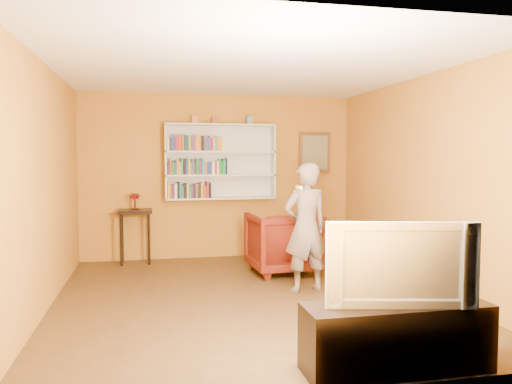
% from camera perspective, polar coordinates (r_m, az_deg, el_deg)
% --- Properties ---
extents(room_shell, '(5.30, 5.80, 2.88)m').
position_cam_1_polar(room_shell, '(5.90, -0.87, -2.39)').
color(room_shell, '#412D15').
rests_on(room_shell, ground).
extents(bookshelf, '(1.80, 0.29, 1.23)m').
position_cam_1_polar(bookshelf, '(8.24, -4.14, 3.45)').
color(bookshelf, silver).
rests_on(bookshelf, room_shell).
extents(books_row_lower, '(0.69, 0.19, 0.27)m').
position_cam_1_polar(books_row_lower, '(8.10, -7.62, 0.15)').
color(books_row_lower, orange).
rests_on(books_row_lower, bookshelf).
extents(books_row_middle, '(0.95, 0.19, 0.26)m').
position_cam_1_polar(books_row_middle, '(8.09, -6.68, 2.82)').
color(books_row_middle, '#4D2673').
rests_on(books_row_middle, bookshelf).
extents(books_row_upper, '(0.92, 0.18, 0.26)m').
position_cam_1_polar(books_row_upper, '(8.09, -6.92, 5.51)').
color(books_row_upper, silver).
rests_on(books_row_upper, bookshelf).
extents(ornament_left, '(0.09, 0.09, 0.12)m').
position_cam_1_polar(ornament_left, '(8.16, -7.03, 8.22)').
color(ornament_left, '#C06C37').
rests_on(ornament_left, bookshelf).
extents(ornament_centre, '(0.08, 0.08, 0.11)m').
position_cam_1_polar(ornament_centre, '(8.19, -4.78, 8.16)').
color(ornament_centre, '#9F3635').
rests_on(ornament_centre, bookshelf).
extents(ornament_right, '(0.09, 0.09, 0.13)m').
position_cam_1_polar(ornament_right, '(8.28, -0.77, 8.19)').
color(ornament_right, slate).
rests_on(ornament_right, bookshelf).
extents(framed_painting, '(0.55, 0.05, 0.70)m').
position_cam_1_polar(framed_painting, '(8.67, 6.71, 4.49)').
color(framed_painting, brown).
rests_on(framed_painting, room_shell).
extents(console_table, '(0.52, 0.40, 0.85)m').
position_cam_1_polar(console_table, '(8.06, -13.64, -2.99)').
color(console_table, black).
rests_on(console_table, ground).
extents(ruby_lustre, '(0.16, 0.16, 0.26)m').
position_cam_1_polar(ruby_lustre, '(8.03, -13.68, -0.65)').
color(ruby_lustre, maroon).
rests_on(ruby_lustre, console_table).
extents(armchair, '(1.00, 1.02, 0.88)m').
position_cam_1_polar(armchair, '(7.25, 3.15, -5.79)').
color(armchair, '#480905').
rests_on(armchair, ground).
extents(person, '(0.64, 0.48, 1.61)m').
position_cam_1_polar(person, '(6.23, 5.73, -4.04)').
color(person, '#6D5C50').
rests_on(person, ground).
extents(game_remote, '(0.04, 0.15, 0.04)m').
position_cam_1_polar(game_remote, '(5.74, 4.93, 0.54)').
color(game_remote, white).
rests_on(game_remote, person).
extents(tv_cabinet, '(1.48, 0.44, 0.53)m').
position_cam_1_polar(tv_cabinet, '(4.21, 15.75, -15.67)').
color(tv_cabinet, black).
rests_on(tv_cabinet, ground).
extents(television, '(1.15, 0.40, 0.66)m').
position_cam_1_polar(television, '(4.05, 15.91, -7.73)').
color(television, black).
rests_on(television, tv_cabinet).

